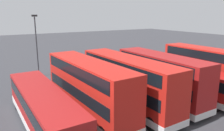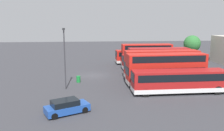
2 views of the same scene
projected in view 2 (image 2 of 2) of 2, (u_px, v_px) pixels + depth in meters
name	position (u px, v px, depth m)	size (l,w,h in m)	color
ground_plane	(94.00, 75.00, 38.98)	(140.00, 140.00, 0.00)	#38383D
bus_single_deck_near_end	(143.00, 56.00, 50.05)	(2.99, 12.04, 2.95)	red
bus_double_decker_second	(146.00, 55.00, 46.60)	(2.63, 10.16, 4.55)	red
bus_single_deck_third	(153.00, 61.00, 43.28)	(2.94, 11.57, 2.95)	#B71411
bus_double_decker_fourth	(158.00, 60.00, 39.66)	(2.63, 10.39, 4.55)	#A51919
bus_double_decker_fifth	(161.00, 64.00, 36.21)	(2.90, 11.74, 4.55)	red
bus_double_decker_sixth	(166.00, 68.00, 32.63)	(3.03, 11.37, 4.55)	red
bus_single_deck_seventh	(179.00, 81.00, 29.02)	(2.67, 12.07, 2.95)	#A51919
box_truck_blue	(150.00, 52.00, 55.62)	(3.65, 7.80, 3.20)	#595960
car_hatchback_silver	(67.00, 107.00, 22.60)	(3.45, 4.62, 1.43)	#1E479E
lamp_post_tall	(65.00, 54.00, 30.19)	(0.70, 0.30, 8.16)	#38383D
waste_bin_yellow	(78.00, 79.00, 34.49)	(0.60, 0.60, 0.95)	#197F33
tree_leftmost	(192.00, 44.00, 53.06)	(3.86, 3.86, 5.94)	#4C3823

